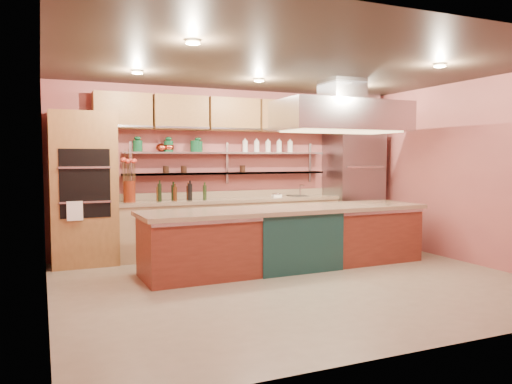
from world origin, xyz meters
name	(u,v)px	position (x,y,z in m)	size (l,w,h in m)	color
floor	(296,282)	(0.00, 0.00, -0.01)	(6.00, 5.00, 0.02)	gray
ceiling	(297,65)	(0.00, 0.00, 2.80)	(6.00, 5.00, 0.02)	black
wall_back	(229,170)	(0.00, 2.50, 1.40)	(6.00, 0.04, 2.80)	#A7534F
wall_front	(437,185)	(0.00, -2.50, 1.40)	(6.00, 0.04, 2.80)	#A7534F
wall_left	(44,179)	(-3.00, 0.00, 1.40)	(0.04, 5.00, 2.80)	#A7534F
wall_right	(470,172)	(3.00, 0.00, 1.40)	(0.04, 5.00, 2.80)	#A7534F
oven_stack	(83,189)	(-2.45, 2.18, 1.15)	(0.95, 0.64, 2.30)	olive
refrigerator	(353,188)	(2.35, 2.14, 1.05)	(0.95, 0.72, 2.10)	gray
back_counter	(233,225)	(-0.05, 2.20, 0.47)	(3.84, 0.64, 0.93)	tan
wall_shelf_lower	(229,173)	(-0.05, 2.37, 1.35)	(3.60, 0.26, 0.03)	#AFB2B6
wall_shelf_upper	(229,153)	(-0.05, 2.37, 1.70)	(3.60, 0.26, 0.03)	#AFB2B6
upper_cabinets	(233,115)	(0.00, 2.32, 2.35)	(4.60, 0.36, 0.55)	olive
range_hood	(342,116)	(1.19, 0.78, 2.25)	(2.00, 1.00, 0.45)	#AFB2B6
ceiling_downlights	(290,70)	(0.00, 0.20, 2.77)	(4.00, 2.80, 0.02)	#FFE5A5
island	(288,238)	(0.29, 0.78, 0.45)	(4.27, 0.93, 0.89)	maroon
flower_vase	(129,192)	(-1.78, 2.15, 1.09)	(0.19, 0.19, 0.33)	#601E0E
oil_bottle_cluster	(182,192)	(-0.94, 2.15, 1.07)	(0.86, 0.25, 0.28)	black
kitchen_scale	(277,195)	(0.76, 2.15, 0.97)	(0.15, 0.11, 0.09)	white
bar_faucet	(300,190)	(1.28, 2.25, 1.03)	(0.03, 0.03, 0.20)	silver
copper_kettle	(161,148)	(-1.22, 2.37, 1.78)	(0.17, 0.17, 0.14)	#B13E28
green_canister	(195,146)	(-0.65, 2.37, 1.81)	(0.16, 0.16, 0.19)	#0F4626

